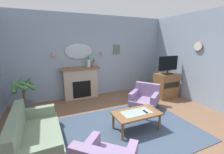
# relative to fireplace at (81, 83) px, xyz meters

# --- Properties ---
(floor) EXTENTS (6.86, 6.72, 0.10)m
(floor) POSITION_rel_fireplace_xyz_m (0.56, -2.69, -0.62)
(floor) COLOR brown
(floor) RESTS_ON ground
(wall_back) EXTENTS (6.86, 0.10, 3.00)m
(wall_back) POSITION_rel_fireplace_xyz_m (0.56, 0.22, 0.93)
(wall_back) COLOR #8C9EB2
(wall_back) RESTS_ON ground
(patterned_rug) EXTENTS (3.20, 2.40, 0.01)m
(patterned_rug) POSITION_rel_fireplace_xyz_m (0.56, -2.49, -0.56)
(patterned_rug) COLOR #38475B
(patterned_rug) RESTS_ON ground
(fireplace) EXTENTS (1.36, 0.36, 1.16)m
(fireplace) POSITION_rel_fireplace_xyz_m (0.00, 0.00, 0.00)
(fireplace) COLOR tan
(fireplace) RESTS_ON ground
(mantel_vase_left) EXTENTS (0.12, 0.12, 0.43)m
(mantel_vase_left) POSITION_rel_fireplace_xyz_m (0.30, -0.03, 0.78)
(mantel_vase_left) COLOR silver
(mantel_vase_left) RESTS_ON fireplace
(mantel_vase_centre) EXTENTS (0.11, 0.11, 0.34)m
(mantel_vase_centre) POSITION_rel_fireplace_xyz_m (0.50, -0.03, 0.75)
(mantel_vase_centre) COLOR #9E6084
(mantel_vase_centre) RESTS_ON fireplace
(wall_mirror) EXTENTS (0.96, 0.06, 0.56)m
(wall_mirror) POSITION_rel_fireplace_xyz_m (0.00, 0.14, 1.14)
(wall_mirror) COLOR #B2BCC6
(wall_sconce_left) EXTENTS (0.14, 0.14, 0.14)m
(wall_sconce_left) POSITION_rel_fireplace_xyz_m (-0.85, 0.09, 1.09)
(wall_sconce_left) COLOR #D17066
(wall_sconce_right) EXTENTS (0.14, 0.14, 0.14)m
(wall_sconce_right) POSITION_rel_fireplace_xyz_m (0.85, 0.09, 1.09)
(wall_sconce_right) COLOR #D17066
(wall_clock) EXTENTS (0.04, 0.31, 0.31)m
(wall_clock) POSITION_rel_fireplace_xyz_m (3.45, -1.88, 1.33)
(wall_clock) COLOR silver
(framed_picture) EXTENTS (0.28, 0.03, 0.36)m
(framed_picture) POSITION_rel_fireplace_xyz_m (1.50, 0.15, 1.18)
(framed_picture) COLOR #4C6B56
(coffee_table) EXTENTS (1.10, 0.60, 0.45)m
(coffee_table) POSITION_rel_fireplace_xyz_m (0.73, -2.57, -0.19)
(coffee_table) COLOR brown
(coffee_table) RESTS_ON ground
(tv_remote) EXTENTS (0.04, 0.16, 0.02)m
(tv_remote) POSITION_rel_fireplace_xyz_m (0.93, -2.64, -0.12)
(tv_remote) COLOR black
(tv_remote) RESTS_ON coffee_table
(floral_couch) EXTENTS (0.91, 1.74, 0.76)m
(floral_couch) POSITION_rel_fireplace_xyz_m (-1.48, -2.30, -0.25)
(floral_couch) COLOR gray
(floral_couch) RESTS_ON ground
(armchair_in_corner) EXTENTS (1.14, 1.14, 0.71)m
(armchair_in_corner) POSITION_rel_fireplace_xyz_m (1.74, -1.51, -0.27)
(armchair_in_corner) COLOR gray
(armchair_in_corner) RESTS_ON ground
(tv_cabinet) EXTENTS (0.80, 0.57, 0.90)m
(tv_cabinet) POSITION_rel_fireplace_xyz_m (2.94, -1.15, -0.12)
(tv_cabinet) COLOR brown
(tv_cabinet) RESTS_ON ground
(tv_flatscreen) EXTENTS (0.84, 0.24, 0.65)m
(tv_flatscreen) POSITION_rel_fireplace_xyz_m (2.94, -1.17, 0.68)
(tv_flatscreen) COLOR black
(tv_flatscreen) RESTS_ON tv_cabinet
(potted_plant_corner_palm) EXTENTS (0.73, 0.74, 1.16)m
(potted_plant_corner_palm) POSITION_rel_fireplace_xyz_m (-1.76, -0.53, 0.02)
(potted_plant_corner_palm) COLOR #474C56
(potted_plant_corner_palm) RESTS_ON ground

